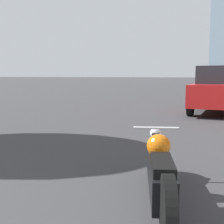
% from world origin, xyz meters
% --- Properties ---
extents(motorcycle, '(1.04, 2.46, 0.76)m').
position_xyz_m(motorcycle, '(3.04, 3.87, 0.39)').
color(motorcycle, black).
rests_on(motorcycle, ground_plane).
extents(parked_car_red, '(2.04, 4.36, 1.80)m').
position_xyz_m(parked_car_red, '(2.92, 13.20, 0.90)').
color(parked_car_red, red).
rests_on(parked_car_red, ground_plane).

